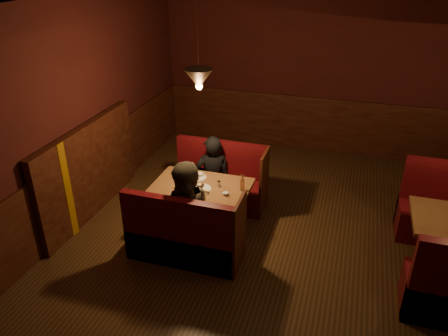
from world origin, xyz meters
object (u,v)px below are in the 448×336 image
(main_bench_near, at_px, (184,240))
(diner_a, at_px, (212,160))
(diner_b, at_px, (190,199))
(main_table, at_px, (203,195))
(main_bench_far, at_px, (220,185))

(main_bench_near, height_order, diner_a, diner_a)
(main_bench_near, distance_m, diner_b, 0.51)
(diner_b, bearing_deg, main_bench_near, -121.02)
(diner_a, bearing_deg, main_table, 77.09)
(main_bench_far, distance_m, main_bench_near, 1.41)
(main_bench_near, distance_m, diner_a, 1.42)
(diner_b, bearing_deg, main_bench_far, 74.53)
(main_table, bearing_deg, diner_a, 97.58)
(main_bench_near, bearing_deg, main_table, 91.17)
(main_bench_near, xyz_separation_m, diner_a, (-0.10, 1.36, 0.41))
(main_bench_far, distance_m, diner_a, 0.43)
(main_bench_far, xyz_separation_m, main_bench_near, (0.00, -1.41, 0.00))
(main_bench_far, bearing_deg, main_bench_near, -90.00)
(main_bench_far, relative_size, diner_b, 0.86)
(main_table, distance_m, main_bench_near, 0.74)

